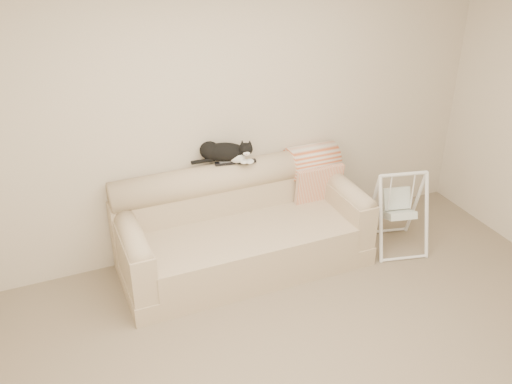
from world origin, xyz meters
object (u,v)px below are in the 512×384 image
sofa (241,229)px  remote_a (225,163)px  baby_swing (399,210)px  remote_b (246,161)px  tuxedo_cat (225,152)px

sofa → remote_a: 0.61m
remote_a → baby_swing: 1.69m
sofa → remote_b: 0.61m
remote_b → tuxedo_cat: (-0.18, 0.07, 0.09)m
baby_swing → remote_b: bearing=158.0°
remote_a → baby_swing: size_ratio=0.23×
sofa → baby_swing: sofa is taller
remote_b → tuxedo_cat: size_ratio=0.32×
tuxedo_cat → baby_swing: 1.72m
sofa → remote_a: (-0.05, 0.24, 0.56)m
remote_a → tuxedo_cat: size_ratio=0.34×
sofa → remote_a: size_ratio=11.89×
remote_b → remote_a: bearing=168.5°
remote_a → tuxedo_cat: (0.01, 0.03, 0.09)m
baby_swing → sofa: bearing=167.0°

